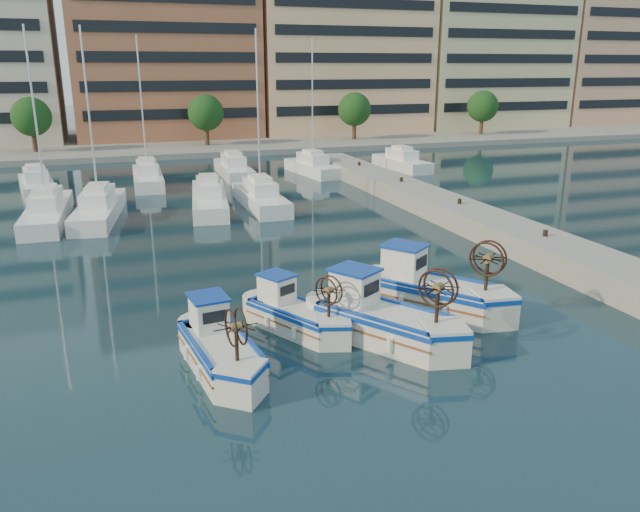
{
  "coord_description": "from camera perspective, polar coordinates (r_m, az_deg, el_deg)",
  "views": [
    {
      "loc": [
        -7.08,
        -18.41,
        9.21
      ],
      "look_at": [
        1.11,
        5.49,
        1.5
      ],
      "focal_mm": 35.0,
      "sensor_mm": 36.0,
      "label": 1
    }
  ],
  "objects": [
    {
      "name": "fishing_boat_b",
      "position": [
        22.64,
        -2.35,
        -5.19
      ],
      "size": [
        3.17,
        4.06,
        2.45
      ],
      "rotation": [
        0.0,
        0.0,
        0.49
      ],
      "color": "silver",
      "rests_on": "ground"
    },
    {
      "name": "quay",
      "position": [
        34.28,
        17.73,
        1.6
      ],
      "size": [
        3.0,
        60.0,
        1.2
      ],
      "primitive_type": "cube",
      "color": "gray",
      "rests_on": "ground"
    },
    {
      "name": "yacht_marina",
      "position": [
        47.14,
        -12.98,
        5.93
      ],
      "size": [
        41.8,
        23.24,
        11.5
      ],
      "color": "white",
      "rests_on": "ground"
    },
    {
      "name": "waterfront",
      "position": [
        85.05,
        -8.27,
        18.08
      ],
      "size": [
        180.0,
        40.0,
        25.6
      ],
      "color": "gray",
      "rests_on": "ground"
    },
    {
      "name": "ground",
      "position": [
        21.77,
        1.94,
        -8.07
      ],
      "size": [
        300.0,
        300.0,
        0.0
      ],
      "primitive_type": "plane",
      "color": "#193142",
      "rests_on": "ground"
    },
    {
      "name": "fishing_boat_a",
      "position": [
        20.1,
        -9.21,
        -8.18
      ],
      "size": [
        2.23,
        4.39,
        2.68
      ],
      "rotation": [
        0.0,
        0.0,
        0.12
      ],
      "color": "silver",
      "rests_on": "ground"
    },
    {
      "name": "fishing_boat_d",
      "position": [
        24.71,
        10.07,
        -3.02
      ],
      "size": [
        4.57,
        5.11,
        3.17
      ],
      "rotation": [
        0.0,
        0.0,
        0.65
      ],
      "color": "silver",
      "rests_on": "ground"
    },
    {
      "name": "fishing_boat_c",
      "position": [
        21.8,
        5.61,
        -5.67
      ],
      "size": [
        4.23,
        5.03,
        3.07
      ],
      "rotation": [
        0.0,
        0.0,
        0.57
      ],
      "color": "silver",
      "rests_on": "ground"
    }
  ]
}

